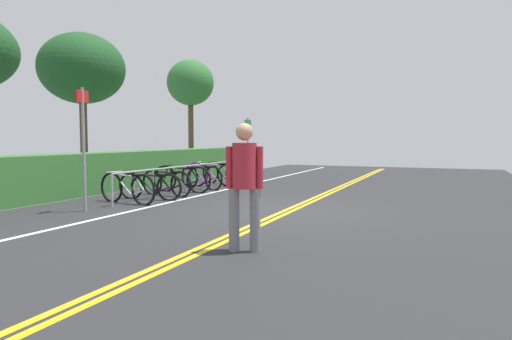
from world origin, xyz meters
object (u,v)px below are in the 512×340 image
at_px(bicycle_3, 181,179).
at_px(tree_mid, 82,69).
at_px(bicycle_5, 213,174).
at_px(bicycle_2, 166,183).
at_px(pedestrian, 244,178).
at_px(bicycle_6, 222,173).
at_px(sign_post_near, 83,138).
at_px(bike_rack, 185,172).
at_px(tree_far_right, 190,84).
at_px(bicycle_4, 201,177).
at_px(bicycle_0, 127,188).
at_px(sign_post_far, 248,143).
at_px(bicycle_1, 150,186).

xyz_separation_m(bicycle_3, tree_mid, (0.44, 3.92, 3.30)).
bearing_deg(bicycle_3, bicycle_5, -3.53).
bearing_deg(bicycle_2, bicycle_3, 5.61).
xyz_separation_m(bicycle_3, pedestrian, (-5.33, -4.38, 0.61)).
distance_m(bicycle_6, sign_post_near, 6.24).
bearing_deg(bike_rack, bicycle_6, 3.08).
bearing_deg(bicycle_5, tree_far_right, 37.74).
bearing_deg(pedestrian, bicycle_4, 34.47).
xyz_separation_m(bicycle_5, tree_mid, (-1.18, 4.02, 3.30)).
bearing_deg(pedestrian, bicycle_3, 39.44).
bearing_deg(bicycle_0, sign_post_far, -1.54).
xyz_separation_m(bicycle_3, sign_post_far, (3.99, -0.23, 0.97)).
relative_size(bicycle_1, tree_far_right, 0.36).
height_order(bicycle_0, sign_post_near, sign_post_near).
xyz_separation_m(bicycle_5, bicycle_6, (0.86, 0.13, -0.02)).
bearing_deg(bicycle_5, pedestrian, -148.34).
distance_m(bike_rack, bicycle_0, 2.41).
bearing_deg(pedestrian, bicycle_1, 48.93).
xyz_separation_m(bike_rack, tree_mid, (0.41, 4.02, 3.11)).
bearing_deg(bicycle_4, tree_far_right, 33.95).
height_order(bicycle_1, bicycle_4, bicycle_4).
bearing_deg(bicycle_5, sign_post_near, 179.32).
height_order(bike_rack, bicycle_2, bike_rack).
xyz_separation_m(bike_rack, pedestrian, (-5.36, -4.28, 0.41)).
bearing_deg(sign_post_near, bicycle_6, 0.59).
bearing_deg(bicycle_4, tree_mid, 96.34).
xyz_separation_m(bike_rack, bicycle_5, (1.59, 0.01, -0.19)).
xyz_separation_m(bicycle_2, bicycle_4, (1.74, -0.03, 0.02)).
relative_size(bicycle_0, sign_post_near, 0.70).
relative_size(bicycle_3, sign_post_near, 0.73).
height_order(bicycle_4, tree_far_right, tree_far_right).
bearing_deg(pedestrian, bicycle_6, 29.46).
relative_size(bicycle_3, tree_mid, 0.38).
bearing_deg(bicycle_3, bicycle_6, 0.61).
xyz_separation_m(bicycle_2, tree_mid, (1.29, 4.00, 3.33)).
bearing_deg(bicycle_5, bicycle_0, 179.38).
xyz_separation_m(bicycle_5, sign_post_near, (-5.27, 0.06, 1.12)).
relative_size(bicycle_2, bicycle_3, 0.92).
distance_m(bike_rack, sign_post_near, 3.80).
xyz_separation_m(bicycle_4, sign_post_far, (3.10, -0.11, 0.98)).
distance_m(bicycle_2, bicycle_3, 0.86).
distance_m(bicycle_5, sign_post_far, 2.56).
bearing_deg(bicycle_1, tree_far_right, 24.86).
distance_m(bicycle_0, bicycle_5, 3.99).
distance_m(bicycle_6, sign_post_far, 1.82).
xyz_separation_m(bicycle_2, bicycle_3, (0.85, 0.08, 0.03)).
relative_size(bicycle_6, tree_far_right, 0.35).
height_order(bicycle_3, pedestrian, pedestrian).
bearing_deg(bicycle_3, bicycle_2, -174.39).
bearing_deg(bicycle_4, pedestrian, -145.53).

